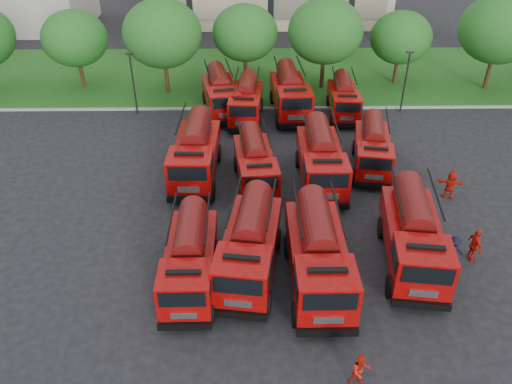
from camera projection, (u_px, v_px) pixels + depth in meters
ground at (263, 244)px, 27.38m from camera, size 140.00×140.00×0.00m
lawn at (256, 74)px, 49.02m from camera, size 70.00×16.00×0.12m
curb at (257, 108)px, 42.26m from camera, size 70.00×0.30×0.14m
tree_1 at (75, 38)px, 43.84m from camera, size 5.71×5.71×6.98m
tree_2 at (162, 34)px, 42.24m from camera, size 6.72×6.72×8.22m
tree_3 at (245, 33)px, 44.78m from camera, size 5.88×5.88×7.19m
tree_4 at (325, 31)px, 43.32m from camera, size 6.55×6.55×8.01m
tree_5 at (401, 38)px, 44.72m from camera, size 5.46×5.46×6.68m
tree_6 at (500, 29)px, 42.94m from camera, size 6.89×6.89×8.42m
lamp_post_0 at (133, 80)px, 39.99m from camera, size 0.60×0.25×5.11m
lamp_post_1 at (406, 79)px, 40.26m from camera, size 0.60×0.25×5.11m
fire_truck_0 at (190, 257)px, 24.07m from camera, size 2.58×6.87×3.12m
fire_truck_1 at (250, 244)px, 24.71m from camera, size 3.60×7.73×3.39m
fire_truck_2 at (318, 254)px, 23.99m from camera, size 2.89×7.76×3.52m
fire_truck_3 at (413, 234)px, 25.26m from camera, size 3.64×7.94×3.48m
fire_truck_4 at (196, 152)px, 32.40m from camera, size 3.05×7.86×3.54m
fire_truck_5 at (255, 163)px, 31.69m from camera, size 2.97×6.89×3.05m
fire_truck_6 at (321, 158)px, 31.78m from camera, size 2.86×7.63×3.46m
fire_truck_7 at (373, 147)px, 33.47m from camera, size 3.38×6.93×3.02m
fire_truck_8 at (221, 93)px, 41.01m from camera, size 3.66×7.52×3.28m
fire_truck_9 at (246, 101)px, 39.87m from camera, size 2.90×7.02×3.12m
fire_truck_10 at (290, 93)px, 40.73m from camera, size 3.19×7.86×3.51m
fire_truck_11 at (344, 98)px, 40.60m from camera, size 2.69×6.54×2.92m
firefighter_0 at (313, 321)px, 22.76m from camera, size 0.72×0.59×1.72m
firefighter_1 at (358, 384)px, 20.04m from camera, size 0.89×0.61×1.66m
firefighter_2 at (470, 260)px, 26.26m from camera, size 0.80×1.22×1.96m
firefighter_3 at (449, 263)px, 26.03m from camera, size 1.16×0.66×1.73m
firefighter_4 at (263, 189)px, 31.94m from camera, size 0.84×0.87×1.50m
firefighter_5 at (447, 197)px, 31.18m from camera, size 1.87×1.17×1.87m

